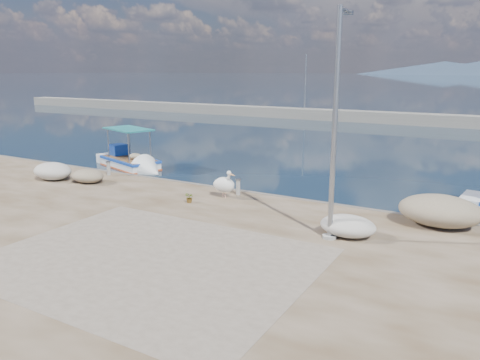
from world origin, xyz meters
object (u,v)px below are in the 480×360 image
(pelican, at_px, (224,184))
(lamp_post, at_px, (335,135))
(bollard_near, at_px, (238,186))
(boat_left, at_px, (130,164))

(pelican, relative_size, lamp_post, 0.18)
(pelican, distance_m, lamp_post, 6.55)
(lamp_post, xyz_separation_m, bollard_near, (-5.16, 3.07, -2.92))
(bollard_near, bearing_deg, pelican, -113.48)
(pelican, bearing_deg, lamp_post, -4.13)
(pelican, bearing_deg, boat_left, 174.37)
(boat_left, relative_size, lamp_post, 0.85)
(lamp_post, bearing_deg, bollard_near, 149.21)
(boat_left, relative_size, pelican, 4.73)
(bollard_near, bearing_deg, lamp_post, -30.79)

